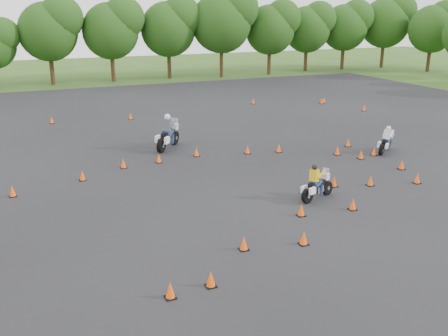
% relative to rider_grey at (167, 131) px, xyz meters
% --- Properties ---
extents(ground, '(140.00, 140.00, 0.00)m').
position_rel_rider_grey_xyz_m(ground, '(-0.04, -12.04, -1.00)').
color(ground, '#2D5119').
rests_on(ground, ground).
extents(asphalt_pad, '(62.00, 62.00, 0.00)m').
position_rel_rider_grey_xyz_m(asphalt_pad, '(-0.04, -6.04, -1.00)').
color(asphalt_pad, black).
rests_on(asphalt_pad, ground).
extents(treeline, '(86.85, 32.26, 10.48)m').
position_rel_rider_grey_xyz_m(treeline, '(3.15, 22.80, 3.47)').
color(treeline, '#1F4212').
rests_on(treeline, ground).
extents(traffic_cones, '(36.28, 33.03, 0.45)m').
position_rel_rider_grey_xyz_m(traffic_cones, '(0.14, -7.05, -0.77)').
color(traffic_cones, '#FF520A').
rests_on(traffic_cones, asphalt_pad).
extents(rider_grey, '(2.30, 2.47, 2.00)m').
position_rel_rider_grey_xyz_m(rider_grey, '(0.00, 0.00, 0.00)').
color(rider_grey, '#44464C').
rests_on(rider_grey, ground).
extents(rider_yellow, '(2.03, 1.25, 1.50)m').
position_rel_rider_grey_xyz_m(rider_yellow, '(3.33, -9.94, -0.25)').
color(rider_yellow, gold).
rests_on(rider_yellow, ground).
extents(rider_white, '(1.94, 1.61, 1.50)m').
position_rel_rider_grey_xyz_m(rider_white, '(10.61, -5.41, -0.25)').
color(rider_white, silver).
rests_on(rider_white, ground).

